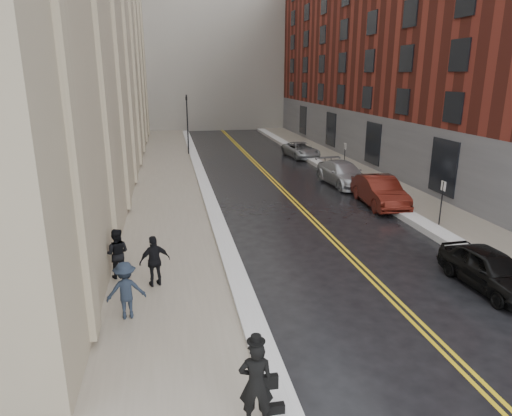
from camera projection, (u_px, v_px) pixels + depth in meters
name	position (u px, v px, depth m)	size (l,w,h in m)	color
ground	(340.00, 339.00, 12.31)	(160.00, 160.00, 0.00)	black
sidewalk_left	(168.00, 196.00, 26.56)	(4.00, 64.00, 0.15)	gray
sidewalk_right	(383.00, 185.00, 28.99)	(3.00, 64.00, 0.15)	gray
lane_stripe_a	(282.00, 191.00, 27.82)	(0.12, 64.00, 0.01)	gold
lane_stripe_b	(286.00, 191.00, 27.86)	(0.12, 64.00, 0.01)	gold
snow_ridge_left	(207.00, 193.00, 26.95)	(0.70, 60.80, 0.26)	white
snow_ridge_right	(356.00, 186.00, 28.63)	(0.85, 60.80, 0.30)	white
building_right	(455.00, 45.00, 34.59)	(14.00, 50.00, 18.00)	maroon
traffic_signal	(187.00, 120.00, 39.24)	(0.18, 0.15, 5.20)	black
parking_sign_near	(442.00, 200.00, 20.89)	(0.06, 0.35, 2.23)	black
parking_sign_far	(345.00, 155.00, 32.20)	(0.06, 0.35, 2.23)	black
car_black	(490.00, 269.00, 15.09)	(1.59, 3.96, 1.35)	black
car_maroon	(380.00, 191.00, 24.64)	(1.69, 4.84, 1.60)	#4D140D
car_silver_near	(343.00, 174.00, 29.24)	(2.08, 5.11, 1.48)	#A5A7AD
car_silver_far	(301.00, 150.00, 38.97)	(2.11, 4.58, 1.27)	#969A9E
pedestrian_main	(256.00, 384.00, 8.88)	(0.69, 0.45, 1.88)	black
pedestrian_a	(117.00, 253.00, 15.50)	(0.85, 0.66, 1.75)	black
pedestrian_b	(126.00, 290.00, 12.92)	(1.10, 0.63, 1.70)	#1A2230
pedestrian_c	(155.00, 261.00, 14.90)	(1.01, 0.42, 1.73)	black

